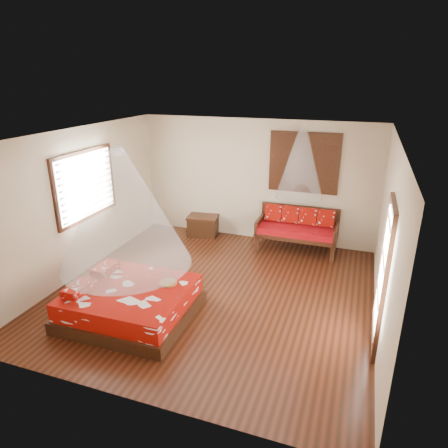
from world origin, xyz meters
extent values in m
cube|color=black|center=(0.00, 0.00, -0.01)|extent=(5.50, 5.50, 0.02)
cube|color=silver|center=(0.00, 0.00, 2.81)|extent=(5.50, 5.50, 0.02)
cube|color=#C4AC8F|center=(-2.76, 0.00, 1.40)|extent=(0.02, 5.50, 2.80)
cube|color=#C4AC8F|center=(2.76, 0.00, 1.40)|extent=(0.02, 5.50, 2.80)
cube|color=#C4AC8F|center=(0.00, 2.76, 1.40)|extent=(5.50, 0.02, 2.80)
cube|color=#C4AC8F|center=(0.00, -2.76, 1.40)|extent=(5.50, 0.02, 2.80)
cube|color=black|center=(-1.00, -1.17, 0.10)|extent=(1.96, 1.78, 0.20)
cube|color=#8C0B04|center=(-1.00, -1.17, 0.35)|extent=(1.86, 1.68, 0.30)
cube|color=#8C0B04|center=(-1.69, -1.55, 0.56)|extent=(0.28, 0.51, 0.13)
cube|color=#8C0B04|center=(-1.70, -0.82, 0.56)|extent=(0.28, 0.51, 0.13)
cube|color=black|center=(0.25, 1.97, 0.21)|extent=(0.08, 0.08, 0.42)
cube|color=black|center=(1.89, 1.97, 0.21)|extent=(0.08, 0.08, 0.42)
cube|color=black|center=(0.25, 2.63, 0.21)|extent=(0.08, 0.08, 0.42)
cube|color=black|center=(1.89, 2.63, 0.21)|extent=(0.08, 0.08, 0.42)
cube|color=black|center=(1.07, 2.30, 0.38)|extent=(1.75, 0.78, 0.08)
cube|color=maroon|center=(1.07, 2.30, 0.49)|extent=(1.69, 0.72, 0.14)
cube|color=black|center=(1.07, 2.65, 0.67)|extent=(1.75, 0.06, 0.55)
cube|color=black|center=(0.23, 2.30, 0.54)|extent=(0.06, 0.78, 0.30)
cube|color=black|center=(1.91, 2.30, 0.54)|extent=(0.06, 0.78, 0.30)
cube|color=#8C0B04|center=(0.49, 2.53, 0.75)|extent=(0.37, 0.19, 0.39)
cube|color=#8C0B04|center=(0.88, 2.53, 0.75)|extent=(0.37, 0.19, 0.39)
cube|color=#8C0B04|center=(1.27, 2.53, 0.75)|extent=(0.37, 0.19, 0.39)
cube|color=#8C0B04|center=(1.66, 2.53, 0.75)|extent=(0.37, 0.19, 0.39)
cube|color=black|center=(-1.23, 2.45, 0.22)|extent=(0.73, 0.57, 0.44)
cube|color=black|center=(-1.23, 2.45, 0.47)|extent=(0.78, 0.61, 0.05)
cube|color=black|center=(1.07, 2.72, 1.90)|extent=(1.52, 0.06, 1.32)
cube|color=black|center=(1.07, 2.71, 1.90)|extent=(1.35, 0.04, 1.10)
cube|color=black|center=(-2.72, 0.20, 1.70)|extent=(0.08, 1.74, 1.34)
cube|color=silver|center=(-2.68, 0.20, 1.70)|extent=(0.04, 1.54, 1.10)
cube|color=black|center=(2.72, -0.60, 1.05)|extent=(0.08, 1.02, 2.16)
cube|color=white|center=(2.70, -0.60, 1.15)|extent=(0.03, 0.82, 1.70)
cylinder|color=brown|center=(-0.49, -0.82, 0.52)|extent=(0.29, 0.29, 0.03)
cone|color=white|center=(-1.00, -1.17, 1.85)|extent=(1.99, 1.99, 1.80)
cone|color=white|center=(1.07, 2.25, 2.00)|extent=(0.99, 0.99, 1.50)
camera|label=1|loc=(2.28, -5.94, 3.70)|focal=32.00mm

